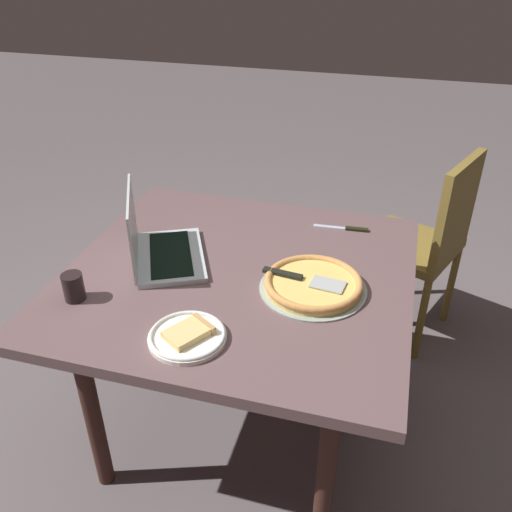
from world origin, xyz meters
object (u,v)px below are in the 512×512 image
object	(u,v)px
pizza_plate	(188,336)
drink_cup	(73,287)
chair_near	(427,238)
laptop	(157,246)
dining_table	(239,290)
table_knife	(346,228)
pizza_tray	(313,284)

from	to	relation	value
pizza_plate	drink_cup	bearing A→B (deg)	-11.79
pizza_plate	chair_near	bearing A→B (deg)	-120.07
laptop	pizza_plate	distance (m)	0.45
dining_table	chair_near	bearing A→B (deg)	-128.99
pizza_plate	laptop	bearing A→B (deg)	-55.18
dining_table	laptop	bearing A→B (deg)	0.23
dining_table	laptop	xyz separation A→B (m)	(0.29, 0.00, 0.13)
pizza_plate	table_knife	size ratio (longest dim) A/B	1.06
table_knife	laptop	bearing A→B (deg)	33.49
laptop	pizza_tray	world-z (taller)	laptop
drink_cup	chair_near	world-z (taller)	chair_near
laptop	drink_cup	world-z (taller)	laptop
pizza_tray	chair_near	bearing A→B (deg)	-114.62
drink_cup	chair_near	xyz separation A→B (m)	(-1.07, -1.06, -0.25)
laptop	pizza_plate	bearing A→B (deg)	124.82
table_knife	chair_near	distance (m)	0.55
chair_near	drink_cup	bearing A→B (deg)	44.75
dining_table	pizza_plate	bearing A→B (deg)	84.90
pizza_tray	drink_cup	xyz separation A→B (m)	(0.70, 0.25, 0.03)
dining_table	drink_cup	world-z (taller)	drink_cup
laptop	pizza_plate	xyz separation A→B (m)	(-0.26, 0.37, -0.04)
laptop	table_knife	size ratio (longest dim) A/B	1.98
laptop	chair_near	bearing A→B (deg)	-139.62
pizza_plate	table_knife	distance (m)	0.84
laptop	dining_table	bearing A→B (deg)	-179.77
dining_table	chair_near	distance (m)	1.01
pizza_tray	table_knife	distance (m)	0.43
laptop	drink_cup	xyz separation A→B (m)	(0.15, 0.28, -0.01)
pizza_plate	table_knife	bearing A→B (deg)	-114.21
dining_table	pizza_plate	xyz separation A→B (m)	(0.03, 0.37, 0.09)
dining_table	laptop	world-z (taller)	laptop
laptop	chair_near	world-z (taller)	laptop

